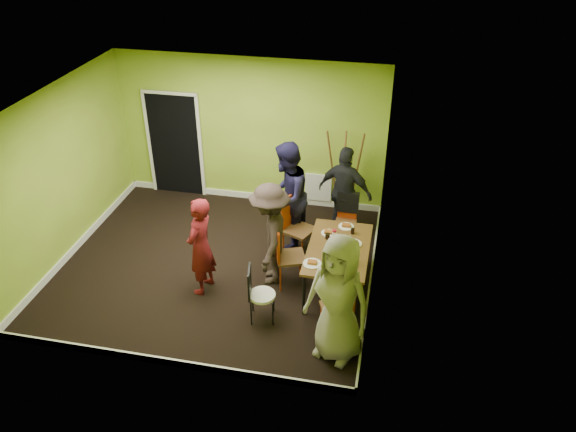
% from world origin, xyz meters
% --- Properties ---
extents(ground, '(5.00, 5.00, 0.00)m').
position_xyz_m(ground, '(0.00, 0.00, 0.00)').
color(ground, black).
rests_on(ground, ground).
extents(room_walls, '(5.04, 4.54, 2.82)m').
position_xyz_m(room_walls, '(-0.02, 0.04, 0.99)').
color(room_walls, '#7FA62A').
rests_on(room_walls, ground).
extents(dining_table, '(0.90, 1.50, 0.75)m').
position_xyz_m(dining_table, '(1.98, -0.20, 0.70)').
color(dining_table, black).
rests_on(dining_table, ground).
extents(chair_left_far, '(0.58, 0.58, 1.07)m').
position_xyz_m(chair_left_far, '(1.17, 0.58, 0.60)').
color(chair_left_far, '#C44112').
rests_on(chair_left_far, ground).
extents(chair_left_near, '(0.55, 0.55, 1.04)m').
position_xyz_m(chair_left_near, '(1.18, -0.24, 0.59)').
color(chair_left_near, '#C44112').
rests_on(chair_left_near, ground).
extents(chair_back_end, '(0.38, 0.44, 0.89)m').
position_xyz_m(chair_back_end, '(1.96, 1.20, 0.63)').
color(chair_back_end, '#C44112').
rests_on(chair_back_end, ground).
extents(chair_front_end, '(0.51, 0.52, 0.95)m').
position_xyz_m(chair_front_end, '(2.13, -1.28, 0.53)').
color(chair_front_end, '#C44112').
rests_on(chair_front_end, ground).
extents(chair_bentwood, '(0.40, 0.39, 0.87)m').
position_xyz_m(chair_bentwood, '(0.97, -1.10, 0.48)').
color(chair_bentwood, black).
rests_on(chair_bentwood, ground).
extents(easel, '(0.68, 0.64, 1.70)m').
position_xyz_m(easel, '(1.79, 2.02, 0.84)').
color(easel, brown).
rests_on(easel, ground).
extents(plate_near_left, '(0.22, 0.22, 0.01)m').
position_xyz_m(plate_near_left, '(1.78, 0.16, 0.76)').
color(plate_near_left, white).
rests_on(plate_near_left, dining_table).
extents(plate_near_right, '(0.26, 0.26, 0.01)m').
position_xyz_m(plate_near_right, '(1.67, -0.67, 0.76)').
color(plate_near_right, white).
rests_on(plate_near_right, dining_table).
extents(plate_far_back, '(0.24, 0.24, 0.01)m').
position_xyz_m(plate_far_back, '(2.02, 0.40, 0.76)').
color(plate_far_back, white).
rests_on(plate_far_back, dining_table).
extents(plate_far_front, '(0.24, 0.24, 0.01)m').
position_xyz_m(plate_far_front, '(1.94, -0.83, 0.76)').
color(plate_far_front, white).
rests_on(plate_far_front, dining_table).
extents(plate_wall_back, '(0.25, 0.25, 0.01)m').
position_xyz_m(plate_wall_back, '(2.18, -0.05, 0.76)').
color(plate_wall_back, white).
rests_on(plate_wall_back, dining_table).
extents(plate_wall_front, '(0.22, 0.22, 0.01)m').
position_xyz_m(plate_wall_front, '(2.17, -0.48, 0.76)').
color(plate_wall_front, white).
rests_on(plate_wall_front, dining_table).
extents(thermos, '(0.06, 0.06, 0.22)m').
position_xyz_m(thermos, '(1.90, -0.12, 0.86)').
color(thermos, white).
rests_on(thermos, dining_table).
extents(blue_bottle, '(0.07, 0.07, 0.21)m').
position_xyz_m(blue_bottle, '(2.18, -0.52, 0.86)').
color(blue_bottle, '#182BB9').
rests_on(blue_bottle, dining_table).
extents(orange_bottle, '(0.04, 0.04, 0.07)m').
position_xyz_m(orange_bottle, '(1.88, 0.05, 0.79)').
color(orange_bottle, '#C44112').
rests_on(orange_bottle, dining_table).
extents(glass_mid, '(0.07, 0.07, 0.09)m').
position_xyz_m(glass_mid, '(1.79, 0.01, 0.79)').
color(glass_mid, black).
rests_on(glass_mid, dining_table).
extents(glass_back, '(0.06, 0.06, 0.09)m').
position_xyz_m(glass_back, '(2.14, 0.23, 0.80)').
color(glass_back, black).
rests_on(glass_back, dining_table).
extents(glass_front, '(0.07, 0.07, 0.10)m').
position_xyz_m(glass_front, '(2.07, -0.75, 0.80)').
color(glass_front, black).
rests_on(glass_front, dining_table).
extents(cup_a, '(0.12, 0.12, 0.10)m').
position_xyz_m(cup_a, '(1.88, -0.41, 0.80)').
color(cup_a, white).
rests_on(cup_a, dining_table).
extents(cup_b, '(0.11, 0.11, 0.10)m').
position_xyz_m(cup_b, '(2.19, -0.11, 0.80)').
color(cup_b, white).
rests_on(cup_b, dining_table).
extents(person_standing, '(0.46, 0.63, 1.58)m').
position_xyz_m(person_standing, '(-0.01, -0.63, 0.79)').
color(person_standing, '#5F1015').
rests_on(person_standing, ground).
extents(person_left_far, '(0.80, 0.98, 1.89)m').
position_xyz_m(person_left_far, '(0.98, 0.81, 0.94)').
color(person_left_far, '#171433').
rests_on(person_left_far, ground).
extents(person_left_near, '(0.77, 1.16, 1.67)m').
position_xyz_m(person_left_near, '(0.94, -0.18, 0.84)').
color(person_left_near, black).
rests_on(person_left_near, ground).
extents(person_back_end, '(1.04, 0.66, 1.65)m').
position_xyz_m(person_back_end, '(1.89, 1.37, 0.82)').
color(person_back_end, black).
rests_on(person_back_end, ground).
extents(person_front_end, '(1.05, 0.88, 1.83)m').
position_xyz_m(person_front_end, '(2.15, -1.56, 0.92)').
color(person_front_end, gray).
rests_on(person_front_end, ground).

